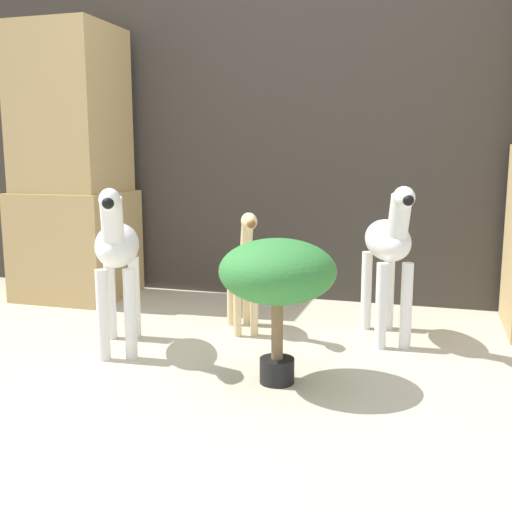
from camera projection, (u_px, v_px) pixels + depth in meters
ground_plane at (221, 398)px, 2.11m from camera, size 14.00×14.00×0.00m
wall_back at (313, 110)px, 3.42m from camera, size 6.40×0.08×2.20m
rock_pillar_left at (73, 172)px, 3.50m from camera, size 0.60×0.55×1.57m
zebra_right at (389, 247)px, 2.70m from camera, size 0.31×0.55×0.72m
zebra_left at (117, 252)px, 2.56m from camera, size 0.35×0.54×0.72m
giraffe_figurine at (243, 266)px, 2.85m from camera, size 0.27×0.40×0.59m
potted_palm_front at (278, 275)px, 2.19m from camera, size 0.43×0.43×0.55m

